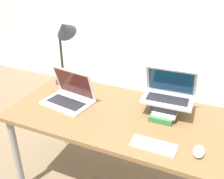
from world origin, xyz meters
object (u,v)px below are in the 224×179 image
object	(u,v)px
laptop_on_books	(169,93)
wireless_keyboard	(154,145)
book_stack	(165,108)
mouse	(199,151)
desk_lamp	(64,36)
laptop_left	(70,96)

from	to	relation	value
laptop_on_books	wireless_keyboard	bearing A→B (deg)	-87.32
book_stack	laptop_on_books	xyz separation A→B (m)	(0.00, 0.04, 0.10)
wireless_keyboard	mouse	xyz separation A→B (m)	(0.25, 0.04, 0.01)
laptop_on_books	desk_lamp	size ratio (longest dim) A/B	0.61
mouse	wireless_keyboard	bearing A→B (deg)	-171.38
book_stack	mouse	bearing A→B (deg)	-50.45
book_stack	laptop_left	bearing A→B (deg)	-170.04
laptop_on_books	wireless_keyboard	distance (m)	0.43
laptop_on_books	laptop_left	bearing A→B (deg)	-167.28
laptop_on_books	mouse	distance (m)	0.47
laptop_left	mouse	world-z (taller)	laptop_left
laptop_left	book_stack	bearing A→B (deg)	9.96
book_stack	desk_lamp	size ratio (longest dim) A/B	0.47
mouse	laptop_left	bearing A→B (deg)	168.02
book_stack	desk_lamp	bearing A→B (deg)	172.22
laptop_on_books	book_stack	bearing A→B (deg)	-96.14
laptop_on_books	desk_lamp	world-z (taller)	desk_lamp
mouse	desk_lamp	bearing A→B (deg)	158.54
laptop_left	desk_lamp	size ratio (longest dim) A/B	0.67
laptop_left	book_stack	size ratio (longest dim) A/B	1.43
laptop_left	wireless_keyboard	xyz separation A→B (m)	(0.72, -0.24, -0.04)
laptop_left	laptop_on_books	size ratio (longest dim) A/B	1.09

